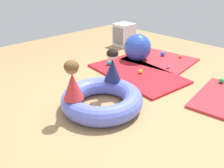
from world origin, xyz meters
TOP-DOWN VIEW (x-y plane):
  - ground_plane at (0.00, 0.00)m, footprint 8.00×8.00m
  - gym_mat_far_right at (-0.45, 1.16)m, footprint 1.94×1.24m
  - gym_mat_far_left at (-0.58, 2.09)m, footprint 1.49×1.28m
  - inflatable_cushion at (0.01, -0.12)m, footprint 1.17×1.17m
  - child_in_navy at (-0.17, 0.26)m, footprint 0.35×0.35m
  - child_in_red at (-0.09, -0.53)m, footprint 0.35×0.35m
  - play_ball_yellow at (-0.36, 1.17)m, footprint 0.08×0.08m
  - play_ball_teal at (-1.09, 1.04)m, footprint 0.10×0.10m
  - play_ball_orange at (-0.30, 2.48)m, footprint 0.07×0.07m
  - play_ball_blue at (-0.65, 2.30)m, footprint 0.10×0.10m
  - play_ball_green at (0.88, 1.85)m, footprint 0.09×0.09m
  - play_ball_pink at (-0.13, 1.75)m, footprint 0.06×0.06m
  - exercise_ball_large at (-0.93, 1.74)m, footprint 0.58×0.58m
  - storage_cube at (-1.94, 2.36)m, footprint 0.44×0.44m

SIDE VIEW (x-z plane):
  - ground_plane at x=0.00m, z-range 0.00..0.00m
  - gym_mat_far_right at x=-0.45m, z-range 0.00..0.04m
  - gym_mat_far_left at x=-0.58m, z-range 0.00..0.04m
  - play_ball_pink at x=-0.13m, z-range 0.04..0.10m
  - play_ball_orange at x=-0.30m, z-range 0.04..0.11m
  - play_ball_yellow at x=-0.36m, z-range 0.04..0.12m
  - play_ball_green at x=0.88m, z-range 0.04..0.13m
  - play_ball_teal at x=-1.09m, z-range 0.04..0.14m
  - play_ball_blue at x=-0.65m, z-range 0.04..0.14m
  - inflatable_cushion at x=0.01m, z-range 0.00..0.27m
  - storage_cube at x=-1.94m, z-range 0.00..0.56m
  - exercise_ball_large at x=-0.93m, z-range 0.00..0.58m
  - child_in_navy at x=-0.17m, z-range 0.26..0.76m
  - child_in_red at x=-0.09m, z-range 0.26..0.80m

